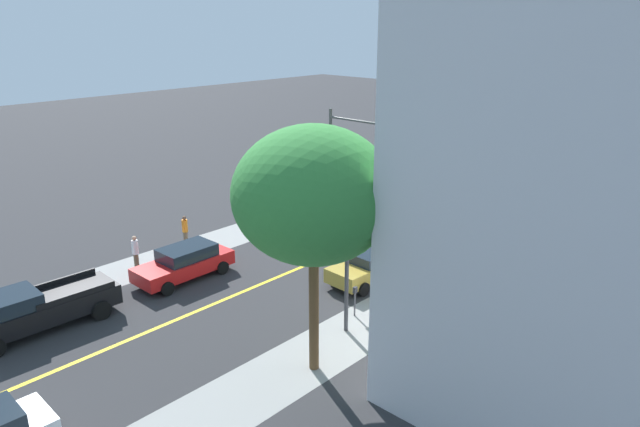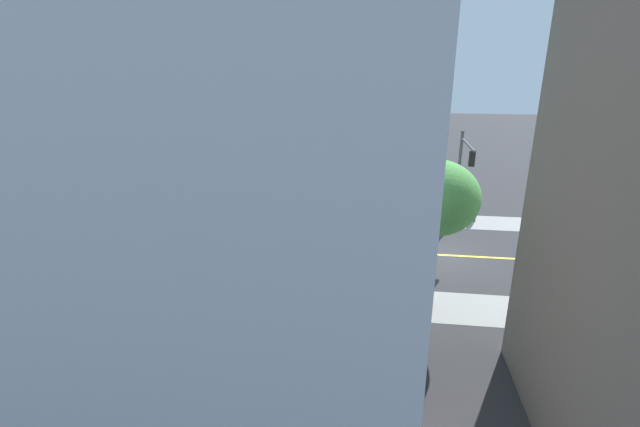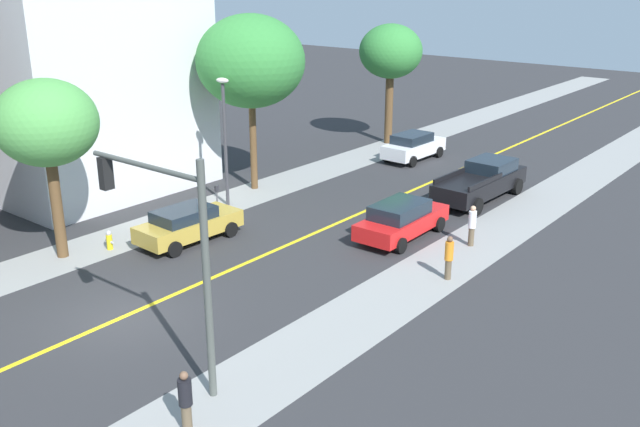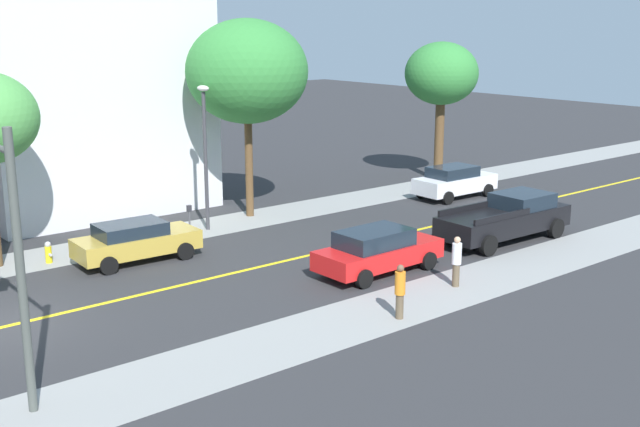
% 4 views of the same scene
% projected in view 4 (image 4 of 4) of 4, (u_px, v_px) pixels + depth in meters
% --- Properties ---
extents(ground_plane, '(140.00, 140.00, 0.00)m').
position_uv_depth(ground_plane, '(6.00, 326.00, 22.60)').
color(ground_plane, '#2D2D30').
extents(sidewalk_right, '(2.86, 126.00, 0.01)m').
position_uv_depth(sidewalk_right, '(92.00, 402.00, 18.13)').
color(sidewalk_right, gray).
rests_on(sidewalk_right, ground).
extents(road_centerline_stripe, '(0.20, 126.00, 0.00)m').
position_uv_depth(road_centerline_stripe, '(6.00, 326.00, 22.60)').
color(road_centerline_stripe, yellow).
rests_on(road_centerline_stripe, ground).
extents(brick_apartment_block, '(9.16, 10.34, 15.50)m').
position_uv_depth(brick_apartment_block, '(72.00, 38.00, 35.82)').
color(brick_apartment_block, silver).
rests_on(brick_apartment_block, ground).
extents(street_tree_left_near, '(3.93, 3.93, 7.46)m').
position_uv_depth(street_tree_left_near, '(441.00, 75.00, 42.03)').
color(street_tree_left_near, brown).
rests_on(street_tree_left_near, ground).
extents(street_tree_right_corner, '(5.28, 5.28, 8.65)m').
position_uv_depth(street_tree_right_corner, '(247.00, 72.00, 33.92)').
color(street_tree_right_corner, brown).
rests_on(street_tree_right_corner, ground).
extents(fire_hydrant, '(0.44, 0.24, 0.80)m').
position_uv_depth(fire_hydrant, '(48.00, 252.00, 28.44)').
color(fire_hydrant, yellow).
rests_on(fire_hydrant, ground).
extents(parking_meter, '(0.12, 0.18, 1.31)m').
position_uv_depth(parking_meter, '(189.00, 216.00, 31.80)').
color(parking_meter, '#4C4C51').
rests_on(parking_meter, ground).
extents(street_lamp, '(0.70, 0.36, 6.00)m').
position_uv_depth(street_lamp, '(205.00, 141.00, 32.22)').
color(street_lamp, '#38383D').
rests_on(street_lamp, ground).
extents(red_sedan_right_curb, '(2.09, 4.72, 1.56)m').
position_uv_depth(red_sedan_right_curb, '(378.00, 250.00, 27.25)').
color(red_sedan_right_curb, red).
rests_on(red_sedan_right_curb, ground).
extents(white_sedan_left_curb, '(2.07, 4.39, 1.58)m').
position_uv_depth(white_sedan_left_curb, '(454.00, 181.00, 38.89)').
color(white_sedan_left_curb, silver).
rests_on(white_sedan_left_curb, ground).
extents(gold_sedan_left_curb, '(2.13, 4.50, 1.47)m').
position_uv_depth(gold_sedan_left_curb, '(136.00, 241.00, 28.56)').
color(gold_sedan_left_curb, '#B29338').
rests_on(gold_sedan_left_curb, ground).
extents(black_pickup_truck, '(2.39, 6.07, 1.81)m').
position_uv_depth(black_pickup_truck, '(507.00, 218.00, 31.27)').
color(black_pickup_truck, black).
rests_on(black_pickup_truck, ground).
extents(pedestrian_white_shirt, '(0.32, 0.32, 1.70)m').
position_uv_depth(pedestrian_white_shirt, '(457.00, 260.00, 25.80)').
color(pedestrian_white_shirt, brown).
rests_on(pedestrian_white_shirt, ground).
extents(pedestrian_orange_shirt, '(0.31, 0.31, 1.66)m').
position_uv_depth(pedestrian_orange_shirt, '(400.00, 290.00, 22.99)').
color(pedestrian_orange_shirt, brown).
rests_on(pedestrian_orange_shirt, ground).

